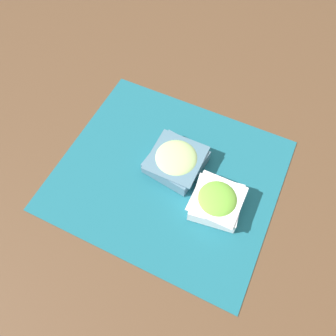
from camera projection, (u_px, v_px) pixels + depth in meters
ground_plane at (168, 175)px, 0.83m from camera, size 3.00×3.00×0.00m
placemat at (168, 174)px, 0.83m from camera, size 0.54×0.47×0.00m
lettuce_bowl at (217, 201)px, 0.76m from camera, size 0.13×0.13×0.05m
cucumber_bowl at (176, 160)px, 0.82m from camera, size 0.14×0.14×0.05m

